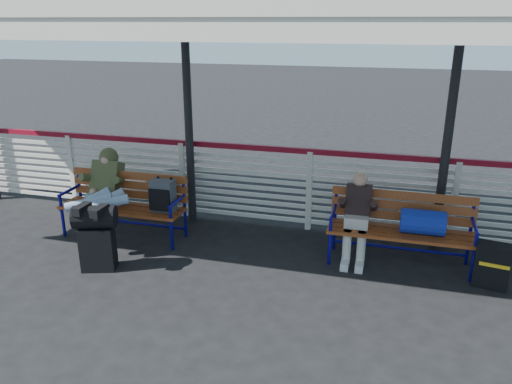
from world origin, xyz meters
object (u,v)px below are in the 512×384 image
(luggage_stack, at_px, (97,235))
(traveler_man, at_px, (101,196))
(bench_right, at_px, (410,222))
(suitcase_side, at_px, (492,265))
(companion_person, at_px, (357,216))
(bench_left, at_px, (136,198))

(luggage_stack, bearing_deg, traveler_man, 98.87)
(luggage_stack, distance_m, traveler_man, 0.81)
(traveler_man, bearing_deg, luggage_stack, -63.30)
(bench_right, xyz_separation_m, suitcase_side, (0.94, -0.31, -0.31))
(bench_right, bearing_deg, companion_person, -178.69)
(bench_right, bearing_deg, luggage_stack, -162.57)
(luggage_stack, bearing_deg, bench_right, -0.40)
(bench_left, relative_size, suitcase_side, 3.35)
(companion_person, bearing_deg, luggage_stack, -159.38)
(luggage_stack, relative_size, bench_right, 0.47)
(luggage_stack, height_order, bench_left, bench_left)
(bench_right, relative_size, traveler_man, 1.10)
(luggage_stack, xyz_separation_m, suitcase_side, (4.67, 0.86, -0.19))
(traveler_man, bearing_deg, suitcase_side, 1.95)
(luggage_stack, relative_size, traveler_man, 0.52)
(bench_right, bearing_deg, traveler_man, -173.23)
(luggage_stack, height_order, companion_person, companion_person)
(bench_left, relative_size, bench_right, 1.00)
(suitcase_side, bearing_deg, luggage_stack, -159.35)
(bench_right, relative_size, suitcase_side, 3.35)
(suitcase_side, bearing_deg, bench_left, -171.91)
(bench_left, height_order, traveler_man, traveler_man)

